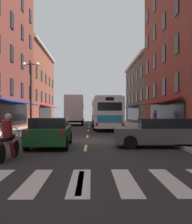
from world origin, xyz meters
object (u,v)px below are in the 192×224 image
(street_lamp_twin, at_px, (31,93))
(sedan_far, at_px, (78,118))
(pedestrian_mid, at_px, (155,119))
(sedan_mid, at_px, (50,132))
(box_truck, at_px, (74,110))
(motorcycle_rider, at_px, (8,140))
(bicycle_near, at_px, (6,132))
(transit_bus, at_px, (105,113))
(sedan_near, at_px, (162,132))

(street_lamp_twin, bearing_deg, sedan_far, 84.05)
(pedestrian_mid, bearing_deg, sedan_mid, -74.96)
(box_truck, relative_size, motorcycle_rider, 3.56)
(sedan_far, bearing_deg, motorcycle_rider, -90.99)
(sedan_far, xyz_separation_m, street_lamp_twin, (-2.72, -26.07, 2.57))
(box_truck, xyz_separation_m, sedan_far, (0.05, 10.68, -1.29))
(sedan_mid, height_order, bicycle_near, sedan_mid)
(sedan_far, relative_size, motorcycle_rider, 2.27)
(sedan_mid, bearing_deg, bicycle_near, 135.87)
(sedan_far, distance_m, bicycle_near, 32.34)
(sedan_mid, xyz_separation_m, motorcycle_rider, (-0.92, -3.89, -0.02))
(bicycle_near, bearing_deg, sedan_mid, -44.13)
(sedan_mid, xyz_separation_m, street_lamp_twin, (-2.97, 9.17, 2.57))
(sedan_far, xyz_separation_m, bicycle_near, (-2.88, -32.21, -0.23))
(transit_bus, height_order, sedan_far, transit_bus)
(street_lamp_twin, bearing_deg, pedestrian_mid, 15.71)
(motorcycle_rider, xyz_separation_m, pedestrian_mid, (8.98, 16.16, 0.38))
(motorcycle_rider, height_order, street_lamp_twin, street_lamp_twin)
(box_truck, distance_m, sedan_mid, 24.60)
(sedan_near, height_order, sedan_far, sedan_far)
(sedan_near, bearing_deg, sedan_far, 99.14)
(transit_bus, relative_size, bicycle_near, 6.87)
(motorcycle_rider, relative_size, bicycle_near, 1.22)
(sedan_near, distance_m, motorcycle_rider, 7.32)
(sedan_far, bearing_deg, sedan_mid, -89.60)
(bicycle_near, bearing_deg, motorcycle_rider, -72.35)
(sedan_mid, height_order, sedan_far, sedan_far)
(bicycle_near, bearing_deg, sedan_near, -21.40)
(sedan_near, bearing_deg, pedestrian_mid, 78.45)
(motorcycle_rider, xyz_separation_m, bicycle_near, (-2.20, 6.93, -0.21))
(sedan_near, height_order, street_lamp_twin, street_lamp_twin)
(sedan_mid, xyz_separation_m, pedestrian_mid, (8.05, 12.27, 0.35))
(transit_bus, height_order, pedestrian_mid, transit_bus)
(motorcycle_rider, bearing_deg, box_truck, 88.74)
(sedan_far, relative_size, bicycle_near, 2.77)
(sedan_mid, height_order, pedestrian_mid, pedestrian_mid)
(street_lamp_twin, bearing_deg, transit_bus, 43.36)
(sedan_mid, distance_m, sedan_far, 35.24)
(sedan_far, bearing_deg, box_truck, -90.26)
(street_lamp_twin, bearing_deg, bicycle_near, -91.50)
(sedan_far, distance_m, street_lamp_twin, 26.34)
(sedan_far, bearing_deg, pedestrian_mid, -70.13)
(sedan_near, bearing_deg, street_lamp_twin, 131.61)
(sedan_near, xyz_separation_m, motorcycle_rider, (-6.40, -3.55, -0.01))
(transit_bus, bearing_deg, sedan_mid, -102.91)
(motorcycle_rider, bearing_deg, sedan_near, 29.03)
(sedan_near, height_order, pedestrian_mid, pedestrian_mid)
(sedan_near, xyz_separation_m, sedan_far, (-5.73, 35.58, 0.02))
(motorcycle_rider, bearing_deg, pedestrian_mid, 60.95)
(motorcycle_rider, bearing_deg, sedan_mid, 76.66)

